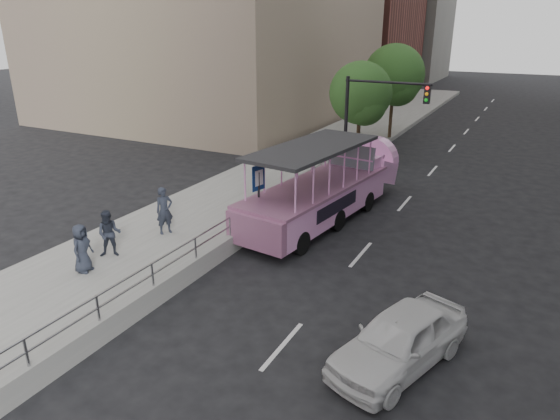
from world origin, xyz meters
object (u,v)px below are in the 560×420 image
object	(u,v)px
traffic_signal	(369,113)
street_tree_far	(395,77)
pedestrian_mid	(109,234)
duck_boat	(329,189)
pedestrian_far	(82,248)
car	(400,339)
street_tree_near	(362,96)
pedestrian_near	(164,211)
parking_sign	(259,194)

from	to	relation	value
traffic_signal	street_tree_far	bearing A→B (deg)	98.43
traffic_signal	pedestrian_mid	bearing A→B (deg)	-108.90
pedestrian_mid	street_tree_far	distance (m)	22.95
duck_boat	pedestrian_far	world-z (taller)	duck_boat
duck_boat	traffic_signal	size ratio (longest dim) A/B	1.93
car	duck_boat	bearing A→B (deg)	141.62
pedestrian_mid	street_tree_near	xyz separation A→B (m)	(2.88, 16.51, 2.71)
pedestrian_near	traffic_signal	xyz separation A→B (m)	(4.15, 10.70, 2.31)
duck_boat	traffic_signal	xyz separation A→B (m)	(-0.22, 5.57, 2.29)
pedestrian_near	street_tree_far	size ratio (longest dim) A/B	0.27
duck_boat	pedestrian_far	bearing A→B (deg)	-118.02
parking_sign	car	bearing A→B (deg)	-36.42
pedestrian_near	street_tree_near	world-z (taller)	street_tree_near
duck_boat	traffic_signal	bearing A→B (deg)	92.29
pedestrian_near	parking_sign	world-z (taller)	parking_sign
pedestrian_far	street_tree_far	distance (m)	24.13
car	street_tree_near	distance (m)	18.93
pedestrian_far	car	bearing A→B (deg)	-98.27
duck_boat	pedestrian_far	size ratio (longest dim) A/B	6.39
parking_sign	pedestrian_mid	bearing A→B (deg)	-129.27
pedestrian_near	car	bearing A→B (deg)	-80.85
duck_boat	traffic_signal	distance (m)	6.02
car	pedestrian_far	size ratio (longest dim) A/B	2.59
pedestrian_far	traffic_signal	size ratio (longest dim) A/B	0.30
parking_sign	traffic_signal	world-z (taller)	traffic_signal
pedestrian_far	street_tree_far	bearing A→B (deg)	-18.09
parking_sign	street_tree_near	xyz separation A→B (m)	(-0.47, 12.42, 2.02)
car	pedestrian_near	size ratio (longest dim) A/B	2.30
car	parking_sign	size ratio (longest dim) A/B	1.42
pedestrian_far	street_tree_far	xyz separation A→B (m)	(3.02, 23.72, 3.22)
traffic_signal	street_tree_far	size ratio (longest dim) A/B	0.81
parking_sign	street_tree_near	bearing A→B (deg)	92.16
car	pedestrian_mid	world-z (taller)	pedestrian_mid
street_tree_far	pedestrian_mid	bearing A→B (deg)	-97.80
duck_boat	street_tree_near	xyz separation A→B (m)	(-1.82, 9.00, 2.61)
traffic_signal	street_tree_near	xyz separation A→B (m)	(-1.60, 3.43, 0.32)
car	pedestrian_near	bearing A→B (deg)	-178.87
duck_boat	pedestrian_far	xyz separation A→B (m)	(-4.64, -8.72, -0.13)
pedestrian_mid	pedestrian_far	xyz separation A→B (m)	(0.06, -1.21, -0.02)
duck_boat	street_tree_far	xyz separation A→B (m)	(-1.62, 15.00, 3.09)
car	parking_sign	world-z (taller)	parking_sign
pedestrian_far	street_tree_near	bearing A→B (deg)	-19.88
pedestrian_mid	street_tree_far	world-z (taller)	street_tree_far
duck_boat	pedestrian_near	size ratio (longest dim) A/B	5.68
parking_sign	traffic_signal	xyz separation A→B (m)	(1.13, 8.99, 1.70)
pedestrian_near	pedestrian_mid	xyz separation A→B (m)	(-0.33, -2.39, -0.08)
pedestrian_mid	parking_sign	world-z (taller)	parking_sign
pedestrian_far	traffic_signal	xyz separation A→B (m)	(4.42, 14.29, 2.41)
duck_boat	car	xyz separation A→B (m)	(5.24, -8.28, -0.52)
car	pedestrian_mid	size ratio (longest dim) A/B	2.53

